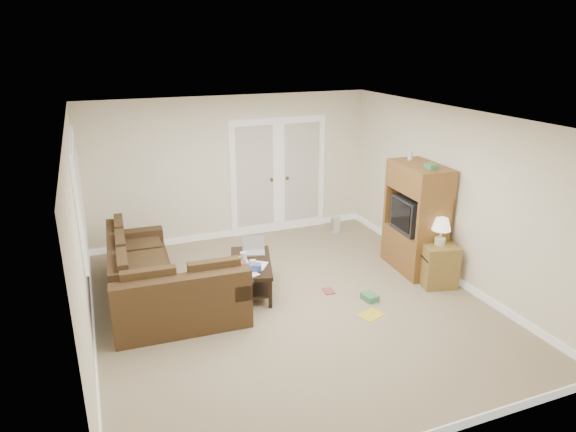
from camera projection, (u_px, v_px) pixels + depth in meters
name	position (u px, v px, depth m)	size (l,w,h in m)	color
floor	(291.00, 304.00, 6.91)	(5.50, 5.50, 0.00)	tan
ceiling	(291.00, 118.00, 6.09)	(5.00, 5.50, 0.02)	white
wall_left	(80.00, 245.00, 5.63)	(0.02, 5.50, 2.50)	white
wall_right	(452.00, 196.00, 7.37)	(0.02, 5.50, 2.50)	white
wall_back	(232.00, 168.00, 8.92)	(5.00, 0.02, 2.50)	white
wall_front	(419.00, 323.00, 4.08)	(5.00, 0.02, 2.50)	white
baseboards	(291.00, 301.00, 6.89)	(5.00, 5.50, 0.10)	white
french_doors	(279.00, 176.00, 9.25)	(1.80, 0.05, 2.13)	white
window_left	(79.00, 194.00, 6.42)	(0.05, 1.92, 1.42)	white
sectional_sofa	(157.00, 284.00, 6.82)	(1.71, 2.57, 0.77)	#45301A
coffee_table	(251.00, 274.00, 7.23)	(0.83, 1.22, 0.75)	black
tv_armoire	(416.00, 217.00, 7.74)	(0.64, 1.07, 1.78)	brown
side_cabinet	(438.00, 261.00, 7.37)	(0.57, 0.57, 1.01)	olive
space_heater	(336.00, 224.00, 9.42)	(0.13, 0.11, 0.32)	silver
floor_magazine	(371.00, 315.00, 6.64)	(0.30, 0.23, 0.01)	yellow
floor_greenbox	(370.00, 297.00, 7.01)	(0.17, 0.22, 0.09)	#3D8750
floor_book	(324.00, 292.00, 7.24)	(0.14, 0.20, 0.01)	brown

